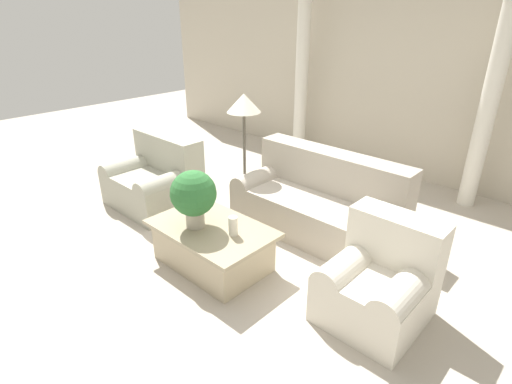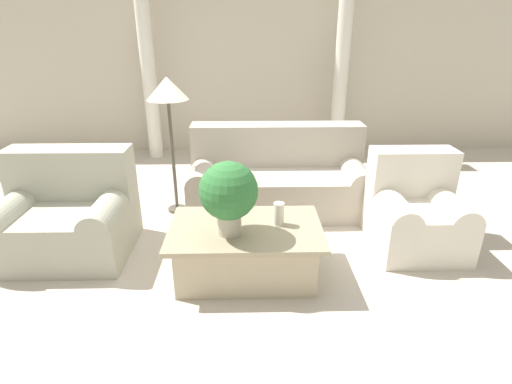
# 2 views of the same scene
# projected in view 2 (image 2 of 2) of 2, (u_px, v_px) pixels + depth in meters

# --- Properties ---
(ground_plane) EXTENTS (16.00, 16.00, 0.00)m
(ground_plane) POSITION_uv_depth(u_px,v_px,m) (234.00, 246.00, 3.78)
(ground_plane) COLOR #BCB2A3
(wall_back) EXTENTS (10.00, 0.06, 3.20)m
(wall_back) POSITION_uv_depth(u_px,v_px,m) (238.00, 48.00, 6.14)
(wall_back) COLOR beige
(wall_back) RESTS_ON ground_plane
(sofa_long) EXTENTS (1.94, 0.90, 0.91)m
(sofa_long) POSITION_uv_depth(u_px,v_px,m) (278.00, 178.00, 4.47)
(sofa_long) COLOR #ADA393
(sofa_long) RESTS_ON ground_plane
(loveseat) EXTENTS (1.12, 0.90, 0.91)m
(loveseat) POSITION_uv_depth(u_px,v_px,m) (67.00, 214.00, 3.60)
(loveseat) COLOR #A5A492
(loveseat) RESTS_ON ground_plane
(coffee_table) EXTENTS (1.23, 0.79, 0.44)m
(coffee_table) POSITION_uv_depth(u_px,v_px,m) (246.00, 250.00, 3.28)
(coffee_table) COLOR tan
(coffee_table) RESTS_ON ground_plane
(potted_plant) EXTENTS (0.45, 0.45, 0.58)m
(potted_plant) POSITION_uv_depth(u_px,v_px,m) (229.00, 193.00, 2.98)
(potted_plant) COLOR #B2A893
(potted_plant) RESTS_ON coffee_table
(pillar_candle) EXTENTS (0.09, 0.09, 0.19)m
(pillar_candle) POSITION_uv_depth(u_px,v_px,m) (279.00, 214.00, 3.21)
(pillar_candle) COLOR silver
(pillar_candle) RESTS_ON coffee_table
(floor_lamp) EXTENTS (0.42, 0.42, 1.46)m
(floor_lamp) POSITION_uv_depth(u_px,v_px,m) (168.00, 95.00, 4.01)
(floor_lamp) COLOR #4C473D
(floor_lamp) RESTS_ON ground_plane
(column_left) EXTENTS (0.30, 0.30, 2.63)m
(column_left) POSITION_uv_depth(u_px,v_px,m) (148.00, 68.00, 5.82)
(column_left) COLOR silver
(column_left) RESTS_ON ground_plane
(column_right) EXTENTS (0.30, 0.30, 2.63)m
(column_right) POSITION_uv_depth(u_px,v_px,m) (342.00, 68.00, 5.88)
(column_right) COLOR silver
(column_right) RESTS_ON ground_plane
(armchair) EXTENTS (0.78, 0.83, 0.87)m
(armchair) POSITION_uv_depth(u_px,v_px,m) (415.00, 210.00, 3.69)
(armchair) COLOR beige
(armchair) RESTS_ON ground_plane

